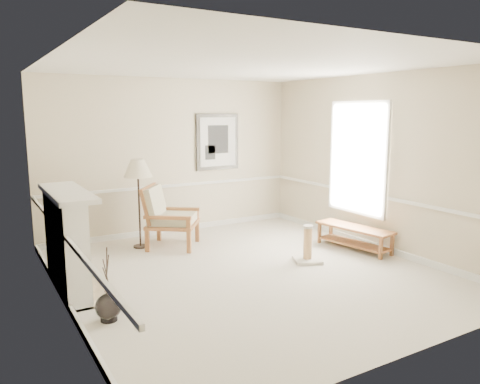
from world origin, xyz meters
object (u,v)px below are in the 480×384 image
object	(u,v)px
bench	(354,234)
scratching_post	(308,250)
floor_vase	(108,307)
armchair	(166,214)
floor_lamp	(138,171)

from	to	relation	value
bench	scratching_post	world-z (taller)	scratching_post
floor_vase	scratching_post	distance (m)	3.24
armchair	bench	world-z (taller)	armchair
floor_lamp	scratching_post	world-z (taller)	floor_lamp
armchair	scratching_post	bearing A→B (deg)	-103.96
floor_vase	floor_lamp	distance (m)	3.10
armchair	scratching_post	world-z (taller)	armchair
bench	scratching_post	distance (m)	1.11
floor_lamp	scratching_post	size ratio (longest dim) A/B	2.64
armchair	floor_lamp	size ratio (longest dim) A/B	0.76
floor_vase	armchair	distance (m)	2.95
floor_lamp	scratching_post	xyz separation A→B (m)	(1.96, -2.07, -1.14)
floor_vase	floor_lamp	xyz separation A→B (m)	(1.24, 2.59, 1.16)
floor_vase	armchair	world-z (taller)	armchair
armchair	scratching_post	distance (m)	2.48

